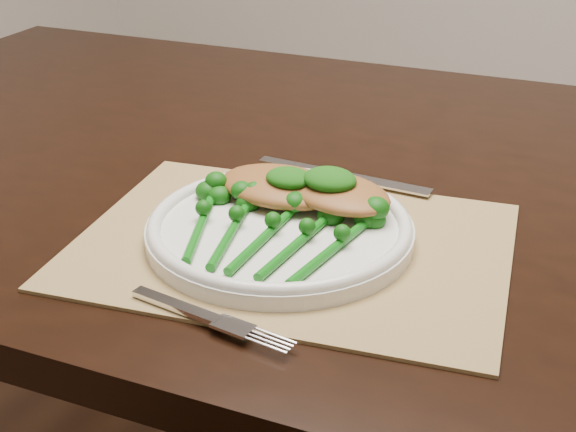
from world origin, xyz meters
The scene contains 10 objects.
dining_table centered at (0.00, 0.00, 0.38)m, with size 1.68×1.05×0.75m.
placemat centered at (0.05, -0.21, 0.75)m, with size 0.42×0.31×0.00m, color #9C7F4F.
dinner_plate centered at (0.03, -0.21, 0.77)m, with size 0.27×0.27×0.02m.
knife centered at (0.01, -0.05, 0.76)m, with size 0.21×0.02×0.01m.
fork centered at (0.06, -0.36, 0.76)m, with size 0.16×0.03×0.00m.
chicken_fillet_left centered at (0.00, -0.15, 0.78)m, with size 0.14×0.09×0.03m, color #975D2B.
chicken_fillet_right centered at (0.07, -0.15, 0.79)m, with size 0.12×0.08×0.02m, color #975D2B.
pesto_dollop_left centered at (0.02, -0.16, 0.80)m, with size 0.05×0.04×0.02m, color #0C4009.
pesto_dollop_right centered at (0.06, -0.15, 0.80)m, with size 0.06×0.05×0.02m, color #0C4009.
broccolini_bundle centered at (0.04, -0.25, 0.77)m, with size 0.18×0.19×0.04m.
Camera 1 is at (0.37, -0.82, 1.13)m, focal length 50.00 mm.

